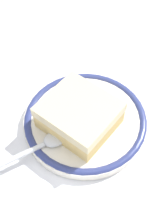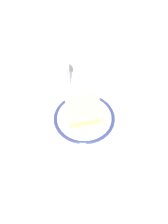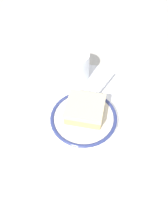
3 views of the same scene
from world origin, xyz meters
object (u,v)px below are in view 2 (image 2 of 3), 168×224
cake_slice (84,109)px  cup (59,77)px  plate (84,117)px  napkin (124,100)px  spoon (85,94)px

cake_slice → cup: bearing=107.0°
plate → cake_slice: (0.00, 0.01, 0.03)m
cake_slice → napkin: size_ratio=0.89×
spoon → napkin: spoon is taller
plate → napkin: size_ratio=1.63×
plate → spoon: bearing=72.9°
plate → spoon: 0.08m
plate → cup: size_ratio=2.14×
spoon → plate: bearing=-107.1°
plate → napkin: bearing=15.2°
spoon → napkin: size_ratio=1.23×
cake_slice → napkin: cake_slice is taller
cup → napkin: 0.22m
spoon → napkin: 0.12m
spoon → cup: 0.11m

